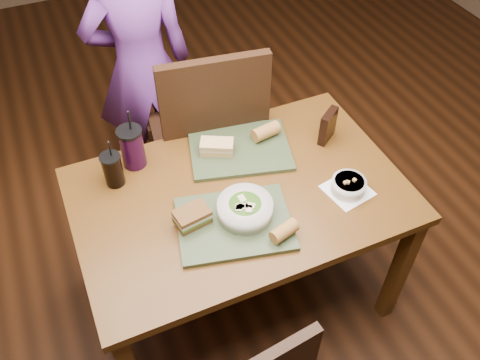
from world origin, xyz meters
name	(u,v)px	position (x,y,z in m)	size (l,w,h in m)	color
ground	(240,292)	(0.00, 0.00, 0.00)	(6.00, 6.00, 0.00)	#381C0B
dining_table	(240,207)	(0.00, 0.00, 0.66)	(1.30, 0.85, 0.75)	#573511
chair_far	(208,135)	(0.06, 0.51, 0.62)	(0.54, 0.55, 1.11)	black
diner	(142,67)	(-0.12, 1.00, 0.75)	(0.55, 0.36, 1.50)	#6C328B
tray_near	(235,224)	(-0.09, -0.14, 0.76)	(0.42, 0.32, 0.02)	#324125
tray_far	(240,149)	(0.10, 0.22, 0.76)	(0.42, 0.32, 0.02)	#324125
salad_bowl	(245,208)	(-0.03, -0.12, 0.80)	(0.21, 0.21, 0.07)	silver
soup_bowl	(349,185)	(0.39, -0.16, 0.78)	(0.19, 0.19, 0.07)	white
sandwich_near	(192,217)	(-0.23, -0.08, 0.80)	(0.14, 0.10, 0.06)	#593819
sandwich_far	(217,147)	(0.00, 0.24, 0.80)	(0.16, 0.13, 0.05)	tan
baguette_near	(284,231)	(0.05, -0.27, 0.79)	(0.05, 0.05, 0.10)	#AD7533
baguette_far	(266,131)	(0.23, 0.24, 0.80)	(0.06, 0.06, 0.12)	#AD7533
cup_cola	(113,169)	(-0.44, 0.25, 0.82)	(0.08, 0.08, 0.22)	black
cup_berry	(132,147)	(-0.34, 0.32, 0.84)	(0.10, 0.10, 0.28)	black
chip_bag	(328,126)	(0.47, 0.14, 0.82)	(0.11, 0.03, 0.15)	black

